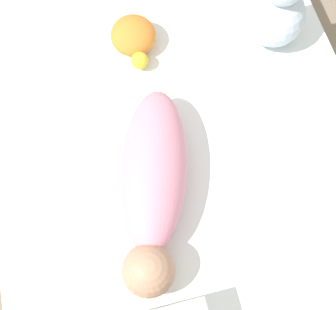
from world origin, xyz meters
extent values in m
plane|color=#7A6B56|center=(0.00, 0.00, 0.00)|extent=(12.00, 12.00, 0.00)
cube|color=white|center=(0.00, 0.00, 0.08)|extent=(1.36, 1.08, 0.16)
ellipsoid|color=pink|center=(0.07, -0.09, 0.24)|extent=(0.48, 0.29, 0.14)
sphere|color=tan|center=(0.32, -0.17, 0.23)|extent=(0.13, 0.13, 0.13)
sphere|color=silver|center=(-0.30, 0.36, 0.25)|extent=(0.18, 0.18, 0.18)
ellipsoid|color=orange|center=(-0.37, -0.05, 0.21)|extent=(0.14, 0.14, 0.09)
sphere|color=yellow|center=(-0.29, -0.05, 0.20)|extent=(0.05, 0.05, 0.05)
camera|label=1|loc=(0.50, -0.16, 1.38)|focal=50.00mm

